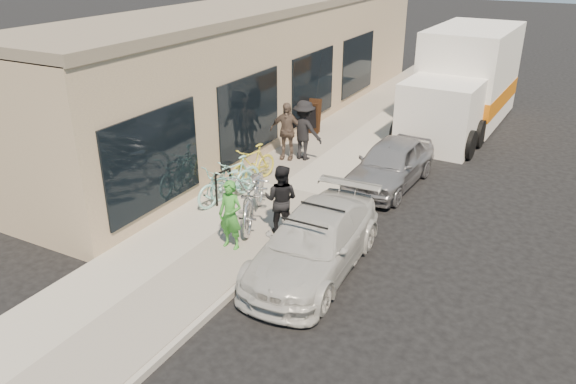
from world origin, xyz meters
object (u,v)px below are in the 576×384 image
at_px(man_standing, 281,200).
at_px(sandwich_board, 310,117).
at_px(sedan_white, 314,242).
at_px(bystander_b, 286,131).
at_px(moving_truck, 464,84).
at_px(bike_rack, 223,183).
at_px(cruiser_bike_b, 227,183).
at_px(woman_rider, 230,215).
at_px(sedan_silver, 391,164).
at_px(bystander_a, 304,130).
at_px(cruiser_bike_c, 253,165).
at_px(tandem_bike, 254,194).
at_px(cruiser_bike_a, 235,177).

bearing_deg(man_standing, sandwich_board, -78.77).
height_order(sedan_white, bystander_b, bystander_b).
xyz_separation_m(sandwich_board, moving_truck, (4.12, 3.70, 0.78)).
bearing_deg(sedan_white, sandwich_board, 114.35).
distance_m(bike_rack, sedan_white, 3.53).
xyz_separation_m(sandwich_board, cruiser_bike_b, (0.62, -5.80, -0.07)).
height_order(woman_rider, cruiser_bike_b, woman_rider).
bearing_deg(bike_rack, sedan_white, -25.41).
relative_size(sedan_silver, bystander_a, 2.09).
relative_size(man_standing, cruiser_bike_b, 0.85).
distance_m(sandwich_board, cruiser_bike_c, 4.56).
height_order(bike_rack, cruiser_bike_b, cruiser_bike_b).
relative_size(sedan_silver, woman_rider, 2.47).
bearing_deg(bystander_a, bystander_b, 31.11).
bearing_deg(bystander_a, man_standing, 116.06).
bearing_deg(sedan_white, woman_rider, -174.76).
distance_m(sandwich_board, tandem_bike, 6.59).
xyz_separation_m(bike_rack, moving_truck, (3.54, 9.60, 0.83)).
xyz_separation_m(sedan_white, moving_truck, (0.35, 11.11, 0.88)).
relative_size(man_standing, bystander_a, 0.90).
bearing_deg(cruiser_bike_b, bystander_b, 104.95).
bearing_deg(cruiser_bike_a, cruiser_bike_c, 108.18).
height_order(sandwich_board, cruiser_bike_c, sandwich_board).
relative_size(bike_rack, sedan_white, 0.20).
distance_m(sedan_white, woman_rider, 1.83).
height_order(tandem_bike, woman_rider, woman_rider).
bearing_deg(moving_truck, tandem_bike, -101.19).
bearing_deg(bystander_b, bystander_a, 13.81).
distance_m(tandem_bike, bystander_a, 4.15).
relative_size(moving_truck, tandem_bike, 2.81).
relative_size(bike_rack, cruiser_bike_a, 0.50).
xyz_separation_m(bike_rack, woman_rider, (1.39, -1.76, 0.24)).
height_order(man_standing, cruiser_bike_b, man_standing).
distance_m(bike_rack, moving_truck, 10.26).
xyz_separation_m(bike_rack, sandwich_board, (-0.58, 5.90, 0.05)).
bearing_deg(woman_rider, man_standing, 61.46).
bearing_deg(woman_rider, cruiser_bike_b, 126.72).
bearing_deg(sandwich_board, sedan_silver, -47.88).
xyz_separation_m(bike_rack, cruiser_bike_b, (0.04, 0.10, -0.01)).
relative_size(tandem_bike, cruiser_bike_b, 1.32).
height_order(sandwich_board, bystander_a, bystander_a).
xyz_separation_m(tandem_bike, man_standing, (0.82, -0.24, 0.14)).
relative_size(cruiser_bike_a, bystander_a, 0.94).
xyz_separation_m(man_standing, cruiser_bike_a, (-1.95, 1.17, -0.29)).
bearing_deg(cruiser_bike_b, tandem_bike, -13.31).
bearing_deg(sedan_silver, bystander_b, -179.24).
distance_m(sandwich_board, moving_truck, 5.59).
height_order(sandwich_board, sedan_white, sedan_white).
xyz_separation_m(man_standing, cruiser_bike_c, (-2.00, 2.07, -0.28)).
relative_size(sedan_white, bystander_a, 2.42).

